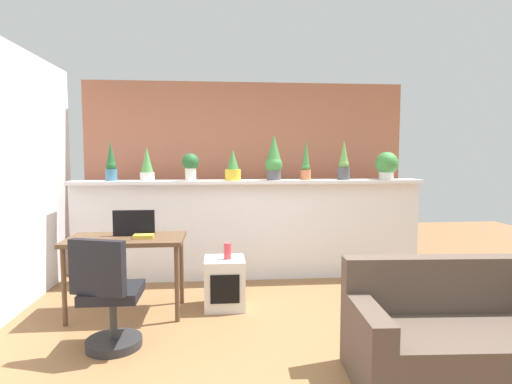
# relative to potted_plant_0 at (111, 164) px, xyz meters

# --- Properties ---
(ground_plane) EXTENTS (12.00, 12.00, 0.00)m
(ground_plane) POSITION_rel_potted_plant_0_xyz_m (1.65, -1.99, -1.43)
(ground_plane) COLOR brown
(divider_wall) EXTENTS (4.25, 0.16, 1.19)m
(divider_wall) POSITION_rel_potted_plant_0_xyz_m (1.65, 0.01, -0.83)
(divider_wall) COLOR silver
(divider_wall) RESTS_ON ground
(plant_shelf) EXTENTS (4.25, 0.31, 0.04)m
(plant_shelf) POSITION_rel_potted_plant_0_xyz_m (1.65, -0.03, -0.22)
(plant_shelf) COLOR silver
(plant_shelf) RESTS_ON divider_wall
(brick_wall_behind) EXTENTS (4.25, 0.10, 2.50)m
(brick_wall_behind) POSITION_rel_potted_plant_0_xyz_m (1.65, 0.61, -0.18)
(brick_wall_behind) COLOR #AD664C
(brick_wall_behind) RESTS_ON ground
(potted_plant_0) EXTENTS (0.13, 0.13, 0.46)m
(potted_plant_0) POSITION_rel_potted_plant_0_xyz_m (0.00, 0.00, 0.00)
(potted_plant_0) COLOR #386B84
(potted_plant_0) RESTS_ON plant_shelf
(potted_plant_1) EXTENTS (0.17, 0.17, 0.40)m
(potted_plant_1) POSITION_rel_potted_plant_0_xyz_m (0.42, -0.02, -0.01)
(potted_plant_1) COLOR silver
(potted_plant_1) RESTS_ON plant_shelf
(potted_plant_2) EXTENTS (0.20, 0.20, 0.32)m
(potted_plant_2) POSITION_rel_potted_plant_0_xyz_m (0.93, -0.04, -0.01)
(potted_plant_2) COLOR silver
(potted_plant_2) RESTS_ON plant_shelf
(potted_plant_3) EXTENTS (0.19, 0.19, 0.37)m
(potted_plant_3) POSITION_rel_potted_plant_0_xyz_m (1.44, -0.04, -0.04)
(potted_plant_3) COLOR gold
(potted_plant_3) RESTS_ON plant_shelf
(potted_plant_4) EXTENTS (0.21, 0.21, 0.55)m
(potted_plant_4) POSITION_rel_potted_plant_0_xyz_m (1.94, -0.04, 0.06)
(potted_plant_4) COLOR #4C4C51
(potted_plant_4) RESTS_ON plant_shelf
(potted_plant_5) EXTENTS (0.13, 0.13, 0.50)m
(potted_plant_5) POSITION_rel_potted_plant_0_xyz_m (2.33, -0.02, 0.00)
(potted_plant_5) COLOR #C66B42
(potted_plant_5) RESTS_ON plant_shelf
(potted_plant_6) EXTENTS (0.16, 0.16, 0.49)m
(potted_plant_6) POSITION_rel_potted_plant_0_xyz_m (2.81, -0.02, 0.00)
(potted_plant_6) COLOR #4C4C51
(potted_plant_6) RESTS_ON plant_shelf
(potted_plant_7) EXTENTS (0.29, 0.29, 0.34)m
(potted_plant_7) POSITION_rel_potted_plant_0_xyz_m (3.36, -0.01, -0.02)
(potted_plant_7) COLOR silver
(potted_plant_7) RESTS_ON plant_shelf
(desk) EXTENTS (1.10, 0.60, 0.75)m
(desk) POSITION_rel_potted_plant_0_xyz_m (0.38, -1.05, -0.76)
(desk) COLOR brown
(desk) RESTS_ON ground
(tv_monitor) EXTENTS (0.40, 0.04, 0.25)m
(tv_monitor) POSITION_rel_potted_plant_0_xyz_m (0.44, -0.97, -0.55)
(tv_monitor) COLOR black
(tv_monitor) RESTS_ON desk
(office_chair) EXTENTS (0.50, 0.50, 0.91)m
(office_chair) POSITION_rel_potted_plant_0_xyz_m (0.40, -1.83, -1.04)
(office_chair) COLOR #262628
(office_chair) RESTS_ON ground
(side_cube_shelf) EXTENTS (0.40, 0.41, 0.50)m
(side_cube_shelf) POSITION_rel_potted_plant_0_xyz_m (1.32, -0.97, -1.18)
(side_cube_shelf) COLOR silver
(side_cube_shelf) RESTS_ON ground
(vase_on_shelf) EXTENTS (0.08, 0.08, 0.16)m
(vase_on_shelf) POSITION_rel_potted_plant_0_xyz_m (1.35, -0.98, -0.85)
(vase_on_shelf) COLOR #CC3D47
(vase_on_shelf) RESTS_ON side_cube_shelf
(book_on_desk) EXTENTS (0.19, 0.12, 0.04)m
(book_on_desk) POSITION_rel_potted_plant_0_xyz_m (0.56, -1.11, -0.66)
(book_on_desk) COLOR gold
(book_on_desk) RESTS_ON desk
(couch) EXTENTS (1.60, 0.84, 0.80)m
(couch) POSITION_rel_potted_plant_0_xyz_m (2.93, -2.51, -1.15)
(couch) COLOR brown
(couch) RESTS_ON ground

